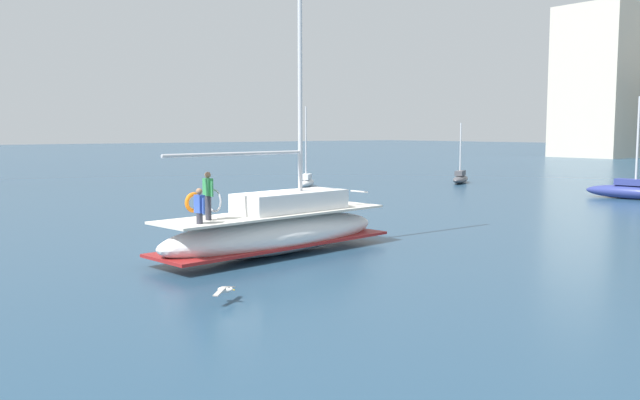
{
  "coord_description": "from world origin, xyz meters",
  "views": [
    {
      "loc": [
        21.57,
        -13.25,
        4.38
      ],
      "look_at": [
        1.89,
        2.18,
        1.8
      ],
      "focal_mm": 37.95,
      "sensor_mm": 36.0,
      "label": 1
    }
  ],
  "objects_px": {
    "moored_sloop_far": "(629,190)",
    "moored_catamaran": "(460,178)",
    "seagull": "(225,290)",
    "moored_cutter_right": "(307,181)",
    "main_sailboat": "(277,228)"
  },
  "relations": [
    {
      "from": "moored_cutter_right",
      "to": "main_sailboat",
      "type": "bearing_deg",
      "value": -39.09
    },
    {
      "from": "main_sailboat",
      "to": "seagull",
      "type": "height_order",
      "value": "main_sailboat"
    },
    {
      "from": "moored_sloop_far",
      "to": "moored_cutter_right",
      "type": "bearing_deg",
      "value": -151.16
    },
    {
      "from": "moored_catamaran",
      "to": "seagull",
      "type": "bearing_deg",
      "value": -57.93
    },
    {
      "from": "moored_catamaran",
      "to": "seagull",
      "type": "distance_m",
      "value": 41.6
    },
    {
      "from": "moored_catamaran",
      "to": "seagull",
      "type": "xyz_separation_m",
      "value": [
        22.09,
        -35.25,
        -0.1
      ]
    },
    {
      "from": "main_sailboat",
      "to": "moored_cutter_right",
      "type": "xyz_separation_m",
      "value": [
        -21.89,
        17.79,
        -0.46
      ]
    },
    {
      "from": "moored_sloop_far",
      "to": "moored_catamaran",
      "type": "bearing_deg",
      "value": 174.28
    },
    {
      "from": "moored_sloop_far",
      "to": "seagull",
      "type": "xyz_separation_m",
      "value": [
        6.92,
        -33.73,
        -0.22
      ]
    },
    {
      "from": "moored_cutter_right",
      "to": "seagull",
      "type": "bearing_deg",
      "value": -40.37
    },
    {
      "from": "moored_sloop_far",
      "to": "moored_cutter_right",
      "type": "xyz_separation_m",
      "value": [
        -19.88,
        -10.94,
        -0.09
      ]
    },
    {
      "from": "moored_cutter_right",
      "to": "moored_catamaran",
      "type": "bearing_deg",
      "value": 69.28
    },
    {
      "from": "moored_sloop_far",
      "to": "moored_catamaran",
      "type": "height_order",
      "value": "moored_sloop_far"
    },
    {
      "from": "moored_sloop_far",
      "to": "seagull",
      "type": "height_order",
      "value": "moored_sloop_far"
    },
    {
      "from": "main_sailboat",
      "to": "moored_catamaran",
      "type": "xyz_separation_m",
      "value": [
        -17.18,
        30.25,
        -0.47
      ]
    }
  ]
}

